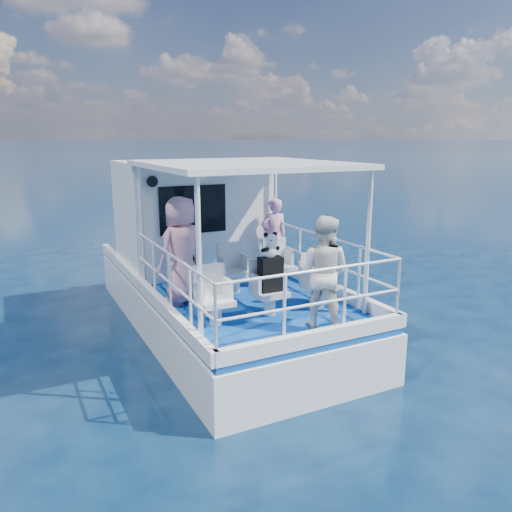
{
  "coord_description": "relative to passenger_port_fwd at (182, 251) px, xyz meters",
  "views": [
    {
      "loc": [
        -3.46,
        -7.5,
        3.55
      ],
      "look_at": [
        0.12,
        -0.4,
        1.67
      ],
      "focal_mm": 35.0,
      "sensor_mm": 36.0,
      "label": 1
    }
  ],
  "objects": [
    {
      "name": "deck",
      "position": [
        1.0,
        0.94,
        -0.93
      ],
      "size": [
        2.9,
        6.9,
        0.1
      ],
      "primitive_type": "cube",
      "color": "#0A3B91",
      "rests_on": "hull"
    },
    {
      "name": "backpack_center",
      "position": [
        1.0,
        -1.17,
        -0.23
      ],
      "size": [
        0.35,
        0.2,
        0.53
      ],
      "primitive_type": "cube",
      "color": "black",
      "rests_on": "seat_center_aft"
    },
    {
      "name": "passenger_stbd_aft",
      "position": [
        1.43,
        -1.94,
        -0.07
      ],
      "size": [
        0.96,
        1.0,
        1.62
      ],
      "primitive_type": "imported",
      "rotation": [
        0.0,
        0.0,
        2.23
      ],
      "color": "silver",
      "rests_on": "deck"
    },
    {
      "name": "canopy_posts",
      "position": [
        1.0,
        -0.31,
        0.22
      ],
      "size": [
        2.77,
        2.97,
        2.2
      ],
      "color": "white",
      "rests_on": "deck"
    },
    {
      "name": "ground",
      "position": [
        1.0,
        -0.06,
        -1.78
      ],
      "size": [
        2000.0,
        2000.0,
        0.0
      ],
      "primitive_type": "plane",
      "color": "#071934",
      "rests_on": "ground"
    },
    {
      "name": "seat_stbd_aft",
      "position": [
        1.9,
        -1.16,
        -0.69
      ],
      "size": [
        0.48,
        0.46,
        0.38
      ],
      "primitive_type": "cube",
      "color": "silver",
      "rests_on": "deck"
    },
    {
      "name": "seat_port_aft",
      "position": [
        0.1,
        -1.16,
        -0.69
      ],
      "size": [
        0.48,
        0.46,
        0.38
      ],
      "primitive_type": "cube",
      "color": "silver",
      "rests_on": "deck"
    },
    {
      "name": "passenger_stbd_fwd",
      "position": [
        2.23,
        0.97,
        -0.13
      ],
      "size": [
        0.59,
        0.42,
        1.51
      ],
      "primitive_type": "imported",
      "rotation": [
        0.0,
        0.0,
        3.02
      ],
      "color": "#F19CC0",
      "rests_on": "deck"
    },
    {
      "name": "compact_camera",
      "position": [
        0.06,
        0.11,
        -0.08
      ],
      "size": [
        0.1,
        0.06,
        0.06
      ],
      "primitive_type": "cube",
      "color": "black",
      "rests_on": "backpack_port"
    },
    {
      "name": "hull",
      "position": [
        1.0,
        0.94,
        -1.78
      ],
      "size": [
        3.0,
        7.0,
        1.6
      ],
      "primitive_type": "cube",
      "color": "white",
      "rests_on": "ground"
    },
    {
      "name": "canopy",
      "position": [
        1.0,
        -0.26,
        1.36
      ],
      "size": [
        3.0,
        3.2,
        0.08
      ],
      "primitive_type": "cube",
      "color": "white",
      "rests_on": "cabin"
    },
    {
      "name": "seat_stbd_fwd",
      "position": [
        1.9,
        0.14,
        -0.69
      ],
      "size": [
        0.48,
        0.46,
        0.38
      ],
      "primitive_type": "cube",
      "color": "silver",
      "rests_on": "deck"
    },
    {
      "name": "seat_port_fwd",
      "position": [
        0.1,
        0.14,
        -0.69
      ],
      "size": [
        0.48,
        0.46,
        0.38
      ],
      "primitive_type": "cube",
      "color": "silver",
      "rests_on": "deck"
    },
    {
      "name": "backpack_port",
      "position": [
        0.08,
        0.12,
        -0.3
      ],
      "size": [
        0.3,
        0.17,
        0.39
      ],
      "primitive_type": "cube",
      "color": "black",
      "rests_on": "seat_port_fwd"
    },
    {
      "name": "railings",
      "position": [
        1.0,
        -0.64,
        -0.38
      ],
      "size": [
        2.84,
        3.59,
        1.0
      ],
      "primitive_type": null,
      "color": "white",
      "rests_on": "deck"
    },
    {
      "name": "panda",
      "position": [
        0.98,
        -1.19,
        0.22
      ],
      "size": [
        0.25,
        0.21,
        0.38
      ],
      "primitive_type": null,
      "color": "white",
      "rests_on": "backpack_center"
    },
    {
      "name": "cabin",
      "position": [
        1.0,
        2.24,
        0.22
      ],
      "size": [
        2.85,
        2.0,
        2.2
      ],
      "primitive_type": "cube",
      "color": "white",
      "rests_on": "deck"
    },
    {
      "name": "passenger_port_fwd",
      "position": [
        0.0,
        0.0,
        0.0
      ],
      "size": [
        0.78,
        0.67,
        1.76
      ],
      "primitive_type": "imported",
      "rotation": [
        0.0,
        0.0,
        3.51
      ],
      "color": "pink",
      "rests_on": "deck"
    },
    {
      "name": "seat_center_fwd",
      "position": [
        1.0,
        0.14,
        -0.69
      ],
      "size": [
        0.48,
        0.46,
        0.38
      ],
      "primitive_type": "cube",
      "color": "silver",
      "rests_on": "deck"
    },
    {
      "name": "seat_center_aft",
      "position": [
        1.0,
        -1.16,
        -0.69
      ],
      "size": [
        0.48,
        0.46,
        0.38
      ],
      "primitive_type": "cube",
      "color": "silver",
      "rests_on": "deck"
    }
  ]
}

